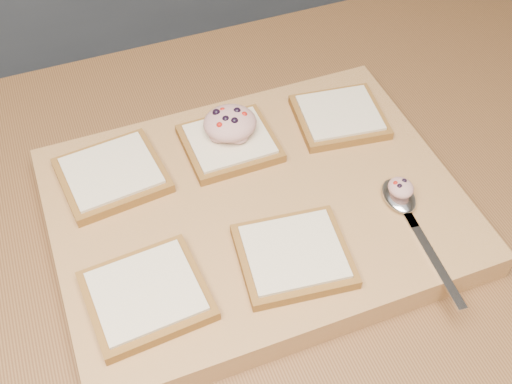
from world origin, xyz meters
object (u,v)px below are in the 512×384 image
at_px(cutting_board, 256,210).
at_px(tuna_salad_dollop, 230,123).
at_px(spoon, 404,205).
at_px(bread_far_center, 230,143).

height_order(cutting_board, tuna_salad_dollop, tuna_salad_dollop).
distance_m(cutting_board, tuna_salad_dollop, 0.11).
distance_m(tuna_salad_dollop, spoon, 0.23).
bearing_deg(tuna_salad_dollop, bread_far_center, -115.51).
height_order(bread_far_center, tuna_salad_dollop, tuna_salad_dollop).
distance_m(bread_far_center, spoon, 0.22).
bearing_deg(bread_far_center, tuna_salad_dollop, 64.49).
bearing_deg(cutting_board, bread_far_center, 89.39).
xyz_separation_m(bread_far_center, tuna_salad_dollop, (0.00, 0.01, 0.02)).
distance_m(cutting_board, spoon, 0.17).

